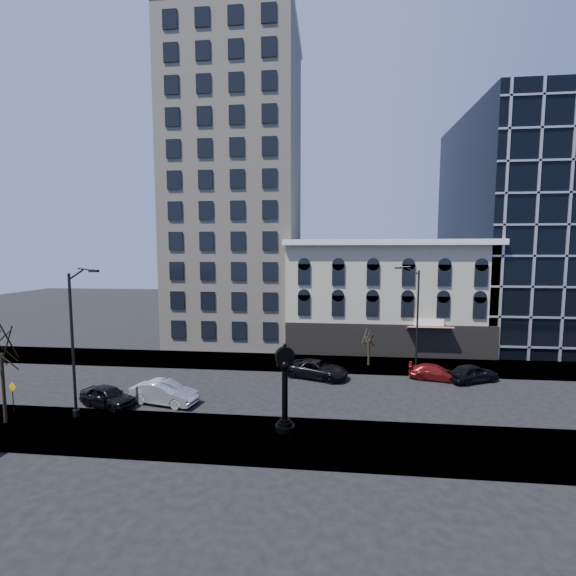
# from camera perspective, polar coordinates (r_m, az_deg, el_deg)

# --- Properties ---
(ground) EXTENTS (160.00, 160.00, 0.00)m
(ground) POSITION_cam_1_polar(r_m,az_deg,el_deg) (32.35, -4.41, -14.91)
(ground) COLOR black
(ground) RESTS_ON ground
(sidewalk_far) EXTENTS (160.00, 6.00, 0.12)m
(sidewalk_far) POSITION_cam_1_polar(r_m,az_deg,el_deg) (39.83, -2.31, -10.87)
(sidewalk_far) COLOR gray
(sidewalk_far) RESTS_ON ground
(sidewalk_near) EXTENTS (160.00, 6.00, 0.12)m
(sidewalk_near) POSITION_cam_1_polar(r_m,az_deg,el_deg) (25.13, -7.90, -21.02)
(sidewalk_near) COLOR gray
(sidewalk_near) RESTS_ON ground
(cream_tower) EXTENTS (15.90, 15.40, 42.50)m
(cream_tower) POSITION_cam_1_polar(r_m,az_deg,el_deg) (50.73, -7.65, 14.55)
(cream_tower) COLOR #BDB098
(cream_tower) RESTS_ON ground
(victorian_row) EXTENTS (22.60, 11.19, 12.50)m
(victorian_row) POSITION_cam_1_polar(r_m,az_deg,el_deg) (46.48, 13.91, -1.20)
(victorian_row) COLOR #B3AD94
(victorian_row) RESTS_ON ground
(glass_office) EXTENTS (20.00, 20.15, 28.00)m
(glass_office) POSITION_cam_1_polar(r_m,az_deg,el_deg) (57.30, 33.76, 7.29)
(glass_office) COLOR black
(glass_office) RESTS_ON ground
(street_clock) EXTENTS (1.25, 1.25, 5.52)m
(street_clock) POSITION_cam_1_polar(r_m,az_deg,el_deg) (24.61, -0.47, -15.07)
(street_clock) COLOR black
(street_clock) RESTS_ON sidewalk_near
(street_lamp_near) EXTENTS (2.65, 0.60, 10.26)m
(street_lamp_near) POSITION_cam_1_polar(r_m,az_deg,el_deg) (28.62, -28.43, -1.99)
(street_lamp_near) COLOR black
(street_lamp_near) RESTS_ON sidewalk_near
(street_lamp_far) EXTENTS (2.45, 1.18, 9.95)m
(street_lamp_far) POSITION_cam_1_polar(r_m,az_deg,el_deg) (37.56, 17.65, -0.33)
(street_lamp_far) COLOR black
(street_lamp_far) RESTS_ON sidewalk_far
(bare_tree_near) EXTENTS (4.31, 4.31, 7.40)m
(bare_tree_near) POSITION_cam_1_polar(r_m,az_deg,el_deg) (30.88, -36.89, -5.97)
(bare_tree_near) COLOR black
(bare_tree_near) RESTS_ON sidewalk_near
(bare_tree_far) EXTENTS (2.37, 2.37, 4.07)m
(bare_tree_far) POSITION_cam_1_polar(r_m,az_deg,el_deg) (38.64, 11.92, -6.72)
(bare_tree_far) COLOR black
(bare_tree_far) RESTS_ON sidewalk_far
(warning_sign) EXTENTS (0.67, 0.22, 2.12)m
(warning_sign) POSITION_cam_1_polar(r_m,az_deg,el_deg) (33.52, -35.65, -12.35)
(warning_sign) COLOR black
(warning_sign) RESTS_ON sidewalk_near
(car_near_a) EXTENTS (4.74, 3.13, 1.50)m
(car_near_a) POSITION_cam_1_polar(r_m,az_deg,el_deg) (31.86, -25.12, -14.31)
(car_near_a) COLOR black
(car_near_a) RESTS_ON ground
(car_near_b) EXTENTS (5.29, 2.73, 1.66)m
(car_near_b) POSITION_cam_1_polar(r_m,az_deg,el_deg) (30.86, -17.85, -14.54)
(car_near_b) COLOR #A5A8AD
(car_near_b) RESTS_ON ground
(car_far_a) EXTENTS (6.10, 4.27, 1.55)m
(car_far_a) POSITION_cam_1_polar(r_m,az_deg,el_deg) (35.15, 4.31, -11.90)
(car_far_a) COLOR black
(car_far_a) RESTS_ON ground
(car_far_b) EXTENTS (4.79, 2.76, 1.31)m
(car_far_b) POSITION_cam_1_polar(r_m,az_deg,el_deg) (36.93, 21.00, -11.58)
(car_far_b) COLOR maroon
(car_far_b) RESTS_ON ground
(car_far_c) EXTENTS (4.90, 3.54, 1.55)m
(car_far_c) POSITION_cam_1_polar(r_m,az_deg,el_deg) (37.55, 25.69, -11.29)
(car_far_c) COLOR black
(car_far_c) RESTS_ON ground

